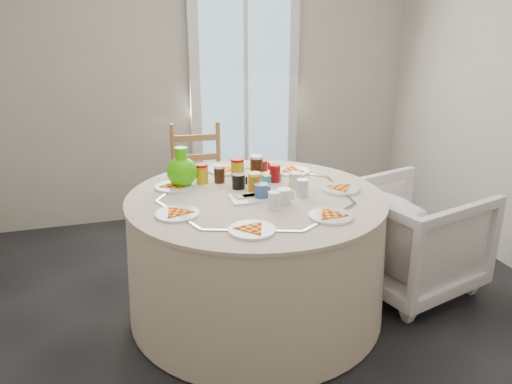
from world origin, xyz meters
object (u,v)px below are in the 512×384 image
object	(u,v)px
wooden_chair	(199,187)
armchair	(411,234)
green_pitcher	(182,172)
table	(256,256)

from	to	relation	value
wooden_chair	armchair	bearing A→B (deg)	-38.21
green_pitcher	wooden_chair	bearing A→B (deg)	84.23
armchair	green_pitcher	distance (m)	1.60
table	green_pitcher	world-z (taller)	green_pitcher
table	armchair	world-z (taller)	armchair
table	green_pitcher	bearing A→B (deg)	143.46
table	armchair	xyz separation A→B (m)	(1.09, -0.02, 0.02)
green_pitcher	armchair	bearing A→B (deg)	-1.26
armchair	green_pitcher	size ratio (longest dim) A/B	3.33
wooden_chair	green_pitcher	bearing A→B (deg)	-101.96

